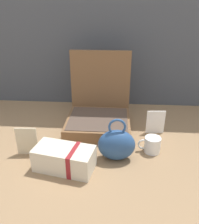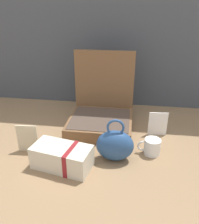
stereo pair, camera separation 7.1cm
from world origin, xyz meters
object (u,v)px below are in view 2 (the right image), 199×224
Objects in this scene: teal_pouch_handbag at (115,145)px; poster_card_right at (158,124)px; open_suitcase at (101,112)px; cream_toiletry_bag at (63,157)px; info_card_left at (27,139)px; coffee_mug at (152,147)px.

poster_card_right is (0.22, 0.26, -0.01)m from teal_pouch_handbag.
open_suitcase is at bearing 107.93° from teal_pouch_handbag.
cream_toiletry_bag is at bearing -105.80° from open_suitcase.
cream_toiletry_bag is at bearing -28.91° from info_card_left.
coffee_mug is at bearing 22.38° from teal_pouch_handbag.
teal_pouch_handbag reaches higher than cream_toiletry_bag.
info_card_left is at bearing 178.97° from teal_pouch_handbag.
coffee_mug is at bearing 2.01° from info_card_left.
teal_pouch_handbag is 0.20m from coffee_mug.
open_suitcase is 3.09× the size of poster_card_right.
cream_toiletry_bag is 0.44m from coffee_mug.
poster_card_right is at bearing 77.69° from coffee_mug.
poster_card_right is at bearing 17.20° from info_card_left.
coffee_mug is at bearing -42.50° from open_suitcase.
teal_pouch_handbag is 0.76× the size of cream_toiletry_bag.
open_suitcase is 0.39m from coffee_mug.
coffee_mug is 0.62m from info_card_left.
teal_pouch_handbag reaches higher than poster_card_right.
open_suitcase reaches higher than coffee_mug.
open_suitcase is at bearing 162.94° from poster_card_right.
coffee_mug is 0.78× the size of info_card_left.
poster_card_right reaches higher than cream_toiletry_bag.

